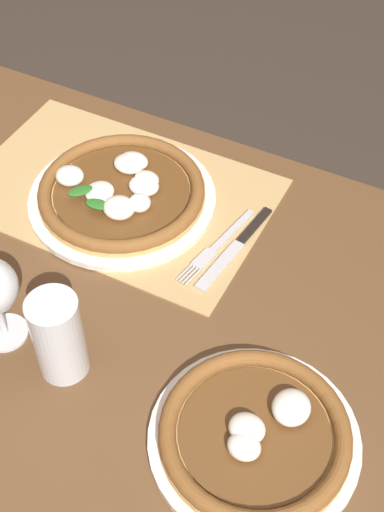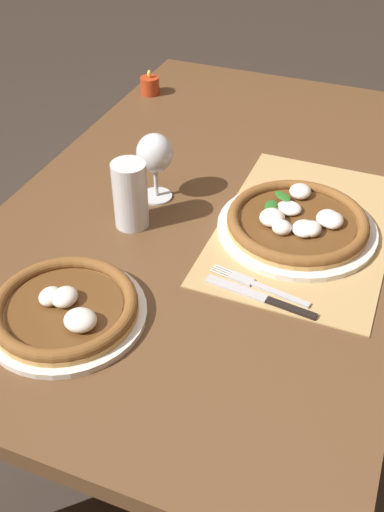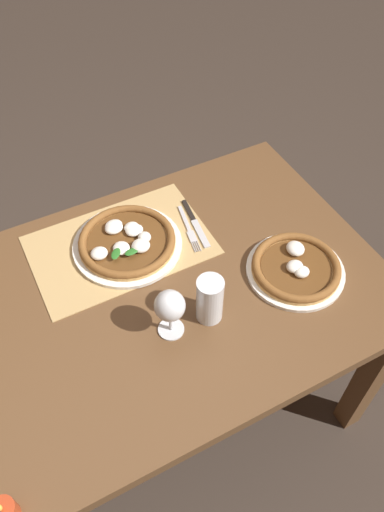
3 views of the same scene
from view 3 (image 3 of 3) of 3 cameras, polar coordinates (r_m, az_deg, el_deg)
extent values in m
plane|color=#382D26|center=(2.05, -4.71, -17.10)|extent=(24.00, 24.00, 0.00)
cube|color=brown|center=(1.41, -6.56, -5.63)|extent=(1.43, 0.87, 0.04)
cube|color=brown|center=(2.11, 6.78, 3.03)|extent=(0.07, 0.07, 0.70)
cube|color=brown|center=(1.81, 19.72, -12.72)|extent=(0.07, 0.07, 0.70)
cube|color=tan|center=(1.53, -8.20, 1.24)|extent=(0.53, 0.35, 0.00)
cylinder|color=silver|center=(1.52, -7.37, 1.29)|extent=(0.33, 0.33, 0.01)
cylinder|color=tan|center=(1.51, -7.41, 1.56)|extent=(0.29, 0.29, 0.01)
torus|color=brown|center=(1.50, -7.45, 1.81)|extent=(0.29, 0.29, 0.02)
cylinder|color=brown|center=(1.50, -7.43, 1.73)|extent=(0.24, 0.24, 0.00)
ellipsoid|color=white|center=(1.47, -5.88, 1.18)|extent=(0.06, 0.05, 0.03)
ellipsoid|color=white|center=(1.52, -6.94, 3.29)|extent=(0.05, 0.04, 0.03)
ellipsoid|color=white|center=(1.49, -5.45, 2.16)|extent=(0.04, 0.04, 0.03)
ellipsoid|color=white|center=(1.48, -8.07, 0.90)|extent=(0.05, 0.05, 0.02)
ellipsoid|color=white|center=(1.47, -10.57, 0.30)|extent=(0.05, 0.05, 0.03)
ellipsoid|color=white|center=(1.53, -8.92, 3.18)|extent=(0.06, 0.05, 0.03)
ellipsoid|color=white|center=(1.52, -6.62, 2.94)|extent=(0.05, 0.05, 0.02)
ellipsoid|color=white|center=(1.54, -8.95, 3.47)|extent=(0.05, 0.04, 0.02)
ellipsoid|color=#286B23|center=(1.45, -8.70, 0.27)|extent=(0.05, 0.05, 0.00)
ellipsoid|color=#286B23|center=(1.45, -6.88, 0.51)|extent=(0.05, 0.03, 0.00)
cylinder|color=silver|center=(1.47, 11.71, -1.67)|extent=(0.28, 0.28, 0.01)
cylinder|color=tan|center=(1.47, 11.77, -1.40)|extent=(0.26, 0.26, 0.01)
torus|color=brown|center=(1.46, 11.83, -1.16)|extent=(0.26, 0.26, 0.02)
cylinder|color=brown|center=(1.46, 11.81, -1.24)|extent=(0.20, 0.20, 0.00)
ellipsoid|color=white|center=(1.44, 11.66, -1.19)|extent=(0.05, 0.04, 0.03)
ellipsoid|color=white|center=(1.44, 12.44, -1.78)|extent=(0.04, 0.04, 0.03)
ellipsoid|color=white|center=(1.49, 11.73, 0.84)|extent=(0.05, 0.06, 0.03)
cylinder|color=silver|center=(1.34, -2.40, -8.35)|extent=(0.07, 0.07, 0.00)
cylinder|color=silver|center=(1.31, -2.45, -7.55)|extent=(0.01, 0.01, 0.06)
ellipsoid|color=silver|center=(1.24, -2.57, -5.69)|extent=(0.08, 0.08, 0.08)
ellipsoid|color=#C17019|center=(1.25, -2.55, -5.96)|extent=(0.07, 0.07, 0.05)
cylinder|color=silver|center=(1.30, 2.04, -5.00)|extent=(0.07, 0.07, 0.15)
cylinder|color=black|center=(1.31, 2.02, -5.36)|extent=(0.07, 0.07, 0.12)
cylinder|color=silver|center=(1.26, 2.10, -3.66)|extent=(0.07, 0.07, 0.02)
cube|color=#B7B7BC|center=(1.58, -0.85, 4.28)|extent=(0.03, 0.12, 0.00)
cube|color=#B7B7BC|center=(1.53, 0.01, 2.23)|extent=(0.03, 0.05, 0.00)
cylinder|color=#B7B7BC|center=(1.50, 0.16, 1.01)|extent=(0.01, 0.04, 0.00)
cylinder|color=#B7B7BC|center=(1.50, 0.38, 1.06)|extent=(0.01, 0.04, 0.00)
cylinder|color=#B7B7BC|center=(1.50, 0.60, 1.11)|extent=(0.01, 0.04, 0.00)
cylinder|color=#B7B7BC|center=(1.51, 0.82, 1.16)|extent=(0.01, 0.04, 0.00)
cube|color=black|center=(1.61, -0.38, 5.24)|extent=(0.03, 0.10, 0.01)
cube|color=#B7B7BC|center=(1.54, 0.99, 2.59)|extent=(0.04, 0.12, 0.00)
cylinder|color=#B23819|center=(1.20, -20.67, -25.72)|extent=(0.06, 0.06, 0.05)
camera|label=1|loc=(0.88, 47.39, 18.02)|focal=50.00mm
camera|label=2|loc=(1.77, 24.98, 33.63)|focal=42.00mm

